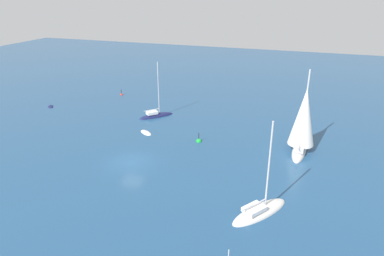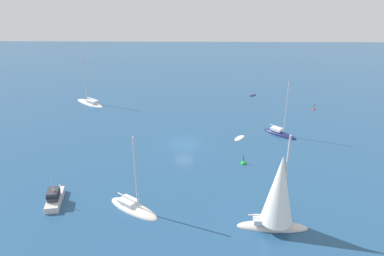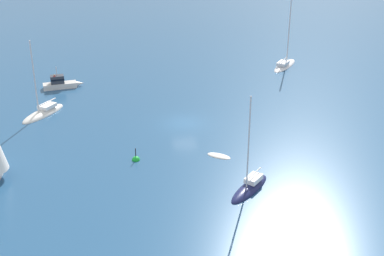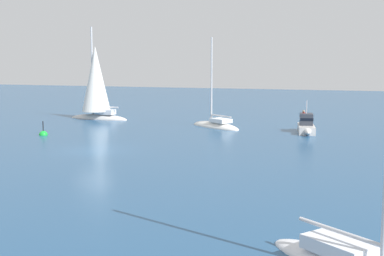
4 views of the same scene
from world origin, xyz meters
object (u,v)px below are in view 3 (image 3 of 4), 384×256
Objects in this scene: rib at (219,156)px; sloop at (250,188)px; sailboat at (285,65)px; sloop_1 at (43,113)px; mooring_buoy at (136,160)px; cabin_cruiser at (60,83)px.

rib is 6.27m from sloop.
sailboat is 4.18× the size of rib.
sloop is 26.35m from sloop_1.
sailboat reaches higher than mooring_buoy.
sailboat is 29.72m from rib.
sailboat reaches higher than sloop_1.
cabin_cruiser is 2.09× the size of rib.
rib is 21.29m from sloop_1.
sloop is 11.00m from mooring_buoy.
sloop_1 is (31.55, 13.27, -0.06)m from sailboat.
sailboat reaches higher than rib.
rib is at bearing -125.23° from sloop.
sailboat is at bearing -159.88° from sloop.
sloop_1 is at bearing -52.37° from mooring_buoy.
sloop_1 reaches higher than rib.
rib is 0.28× the size of sloop.
mooring_buoy is at bearing 33.77° from rib.
sloop_1 is (18.44, -18.82, -0.00)m from sloop.
rib is at bearing -62.39° from cabin_cruiser.
cabin_cruiser is at bearing -105.26° from sloop.
rib is at bearing -172.03° from sailboat.
sloop_1 reaches higher than sloop.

